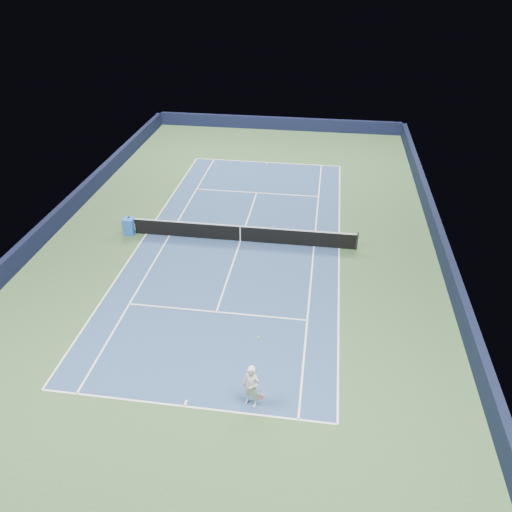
# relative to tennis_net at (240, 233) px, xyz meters

# --- Properties ---
(ground) EXTENTS (40.00, 40.00, 0.00)m
(ground) POSITION_rel_tennis_net_xyz_m (0.00, 0.00, -0.50)
(ground) COLOR #2F4E2A
(ground) RESTS_ON ground
(wall_far) EXTENTS (22.00, 0.35, 1.10)m
(wall_far) POSITION_rel_tennis_net_xyz_m (0.00, 19.82, 0.05)
(wall_far) COLOR black
(wall_far) RESTS_ON ground
(wall_right) EXTENTS (0.35, 40.00, 1.10)m
(wall_right) POSITION_rel_tennis_net_xyz_m (10.82, 0.00, 0.05)
(wall_right) COLOR black
(wall_right) RESTS_ON ground
(wall_left) EXTENTS (0.35, 40.00, 1.10)m
(wall_left) POSITION_rel_tennis_net_xyz_m (-10.82, 0.00, 0.05)
(wall_left) COLOR black
(wall_left) RESTS_ON ground
(court_surface) EXTENTS (10.97, 23.77, 0.01)m
(court_surface) POSITION_rel_tennis_net_xyz_m (0.00, 0.00, -0.50)
(court_surface) COLOR navy
(court_surface) RESTS_ON ground
(baseline_far) EXTENTS (10.97, 0.08, 0.00)m
(baseline_far) POSITION_rel_tennis_net_xyz_m (0.00, 11.88, -0.50)
(baseline_far) COLOR white
(baseline_far) RESTS_ON ground
(baseline_near) EXTENTS (10.97, 0.08, 0.00)m
(baseline_near) POSITION_rel_tennis_net_xyz_m (0.00, -11.88, -0.50)
(baseline_near) COLOR white
(baseline_near) RESTS_ON ground
(sideline_doubles_right) EXTENTS (0.08, 23.77, 0.00)m
(sideline_doubles_right) POSITION_rel_tennis_net_xyz_m (5.49, 0.00, -0.50)
(sideline_doubles_right) COLOR white
(sideline_doubles_right) RESTS_ON ground
(sideline_doubles_left) EXTENTS (0.08, 23.77, 0.00)m
(sideline_doubles_left) POSITION_rel_tennis_net_xyz_m (-5.49, 0.00, -0.50)
(sideline_doubles_left) COLOR white
(sideline_doubles_left) RESTS_ON ground
(sideline_singles_right) EXTENTS (0.08, 23.77, 0.00)m
(sideline_singles_right) POSITION_rel_tennis_net_xyz_m (4.12, 0.00, -0.50)
(sideline_singles_right) COLOR white
(sideline_singles_right) RESTS_ON ground
(sideline_singles_left) EXTENTS (0.08, 23.77, 0.00)m
(sideline_singles_left) POSITION_rel_tennis_net_xyz_m (-4.12, 0.00, -0.50)
(sideline_singles_left) COLOR white
(sideline_singles_left) RESTS_ON ground
(service_line_far) EXTENTS (8.23, 0.08, 0.00)m
(service_line_far) POSITION_rel_tennis_net_xyz_m (0.00, 6.40, -0.50)
(service_line_far) COLOR white
(service_line_far) RESTS_ON ground
(service_line_near) EXTENTS (8.23, 0.08, 0.00)m
(service_line_near) POSITION_rel_tennis_net_xyz_m (0.00, -6.40, -0.50)
(service_line_near) COLOR white
(service_line_near) RESTS_ON ground
(center_service_line) EXTENTS (0.08, 12.80, 0.00)m
(center_service_line) POSITION_rel_tennis_net_xyz_m (0.00, 0.00, -0.50)
(center_service_line) COLOR white
(center_service_line) RESTS_ON ground
(center_mark_far) EXTENTS (0.08, 0.30, 0.00)m
(center_mark_far) POSITION_rel_tennis_net_xyz_m (0.00, 11.73, -0.50)
(center_mark_far) COLOR white
(center_mark_far) RESTS_ON ground
(center_mark_near) EXTENTS (0.08, 0.30, 0.00)m
(center_mark_near) POSITION_rel_tennis_net_xyz_m (0.00, -11.73, -0.50)
(center_mark_near) COLOR white
(center_mark_near) RESTS_ON ground
(tennis_net) EXTENTS (12.90, 0.10, 1.07)m
(tennis_net) POSITION_rel_tennis_net_xyz_m (0.00, 0.00, 0.00)
(tennis_net) COLOR black
(tennis_net) RESTS_ON ground
(sponsor_cube) EXTENTS (0.64, 0.57, 0.99)m
(sponsor_cube) POSITION_rel_tennis_net_xyz_m (-6.40, -0.10, -0.01)
(sponsor_cube) COLOR blue
(sponsor_cube) RESTS_ON ground
(tennis_player) EXTENTS (0.85, 1.33, 2.36)m
(tennis_player) POSITION_rel_tennis_net_xyz_m (2.39, -11.41, 0.39)
(tennis_player) COLOR silver
(tennis_player) RESTS_ON ground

